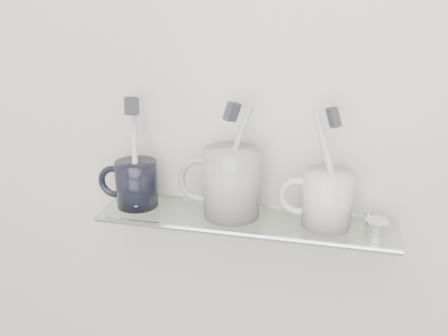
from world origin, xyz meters
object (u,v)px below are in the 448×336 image
(mug_left, at_px, (137,184))
(mug_center, at_px, (232,183))
(shelf_glass, at_px, (246,220))
(mug_right, at_px, (327,199))

(mug_left, relative_size, mug_center, 0.70)
(shelf_glass, xyz_separation_m, mug_left, (-0.20, 0.00, 0.04))
(mug_center, bearing_deg, mug_left, -178.97)
(shelf_glass, distance_m, mug_right, 0.14)
(shelf_glass, relative_size, mug_left, 6.10)
(shelf_glass, height_order, mug_left, mug_left)
(shelf_glass, relative_size, mug_right, 5.52)
(mug_center, xyz_separation_m, mug_right, (0.16, 0.00, -0.01))
(mug_left, relative_size, mug_right, 0.90)
(shelf_glass, bearing_deg, mug_left, 178.55)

